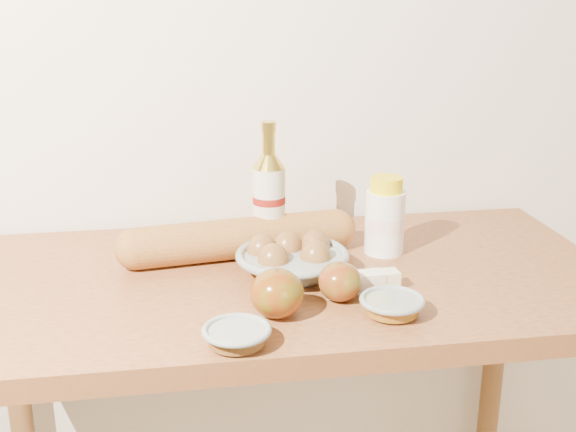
# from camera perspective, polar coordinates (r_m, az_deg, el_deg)

# --- Properties ---
(back_wall) EXTENTS (3.50, 0.02, 2.60)m
(back_wall) POSITION_cam_1_polar(r_m,az_deg,el_deg) (1.54, -2.22, 14.20)
(back_wall) COLOR silver
(back_wall) RESTS_ON ground
(table) EXTENTS (1.20, 0.60, 0.90)m
(table) POSITION_cam_1_polar(r_m,az_deg,el_deg) (1.36, -0.20, -9.36)
(table) COLOR #A26134
(table) RESTS_ON ground
(bourbon_bottle) EXTENTS (0.08, 0.08, 0.26)m
(bourbon_bottle) POSITION_cam_1_polar(r_m,az_deg,el_deg) (1.38, -1.50, 1.26)
(bourbon_bottle) COLOR beige
(bourbon_bottle) RESTS_ON table
(cream_bottle) EXTENTS (0.08, 0.08, 0.15)m
(cream_bottle) POSITION_cam_1_polar(r_m,az_deg,el_deg) (1.40, 7.67, -0.16)
(cream_bottle) COLOR white
(cream_bottle) RESTS_ON table
(egg_bowl) EXTENTS (0.21, 0.21, 0.07)m
(egg_bowl) POSITION_cam_1_polar(r_m,az_deg,el_deg) (1.30, 0.29, -3.46)
(egg_bowl) COLOR gray
(egg_bowl) RESTS_ON table
(baguette) EXTENTS (0.47, 0.14, 0.08)m
(baguette) POSITION_cam_1_polar(r_m,az_deg,el_deg) (1.37, -3.87, -1.77)
(baguette) COLOR #B07536
(baguette) RESTS_ON table
(apple_redgreen_front) EXTENTS (0.09, 0.09, 0.08)m
(apple_redgreen_front) POSITION_cam_1_polar(r_m,az_deg,el_deg) (1.14, -0.88, -6.13)
(apple_redgreen_front) COLOR #960B08
(apple_redgreen_front) RESTS_ON table
(apple_redgreen_right) EXTENTS (0.09, 0.09, 0.07)m
(apple_redgreen_right) POSITION_cam_1_polar(r_m,az_deg,el_deg) (1.20, 4.12, -5.19)
(apple_redgreen_right) COLOR #990812
(apple_redgreen_right) RESTS_ON table
(sugar_bowl) EXTENTS (0.12, 0.12, 0.03)m
(sugar_bowl) POSITION_cam_1_polar(r_m,az_deg,el_deg) (1.06, -4.07, -9.41)
(sugar_bowl) COLOR #8D9994
(sugar_bowl) RESTS_ON table
(syrup_bowl) EXTENTS (0.13, 0.13, 0.03)m
(syrup_bowl) POSITION_cam_1_polar(r_m,az_deg,el_deg) (1.16, 8.22, -7.00)
(syrup_bowl) COLOR gray
(syrup_bowl) RESTS_ON table
(butter_stick) EXTENTS (0.12, 0.04, 0.03)m
(butter_stick) POSITION_cam_1_polar(r_m,az_deg,el_deg) (1.25, 6.21, -5.17)
(butter_stick) COLOR #F2E9BC
(butter_stick) RESTS_ON table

